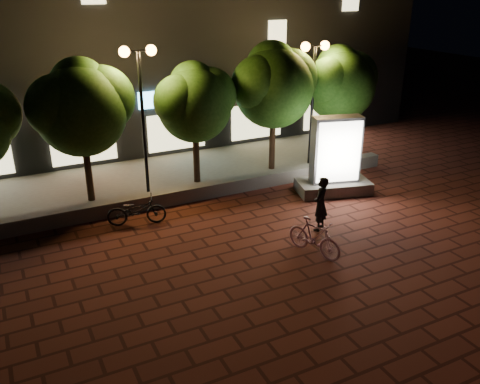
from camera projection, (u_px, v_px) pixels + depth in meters
ground at (251, 247)px, 14.72m from camera, size 80.00×80.00×0.00m
retaining_wall at (199, 192)px, 17.92m from camera, size 16.00×0.45×0.50m
sidewalk at (175, 175)px, 20.06m from camera, size 16.00×5.00×0.08m
building_block at (123, 32)px, 23.51m from camera, size 28.00×8.12×11.30m
tree_left at (81, 105)px, 16.47m from camera, size 3.60×3.00×4.89m
tree_mid at (195, 100)px, 18.21m from camera, size 3.24×2.70×4.50m
tree_right at (274, 83)px, 19.45m from camera, size 3.72×3.10×5.07m
tree_far_right at (341, 81)px, 20.85m from camera, size 3.48×2.90×4.76m
street_lamp_left at (140, 83)px, 16.84m from camera, size 1.26×0.36×5.18m
street_lamp_right at (314, 72)px, 19.78m from camera, size 1.26×0.36×4.98m
ad_kiosk at (335, 163)px, 18.11m from camera, size 2.88×1.95×2.84m
scooter_pink at (314, 237)px, 14.12m from camera, size 1.04×1.84×1.07m
rider at (321, 204)px, 15.42m from camera, size 0.76×0.70×1.74m
scooter_parked at (137, 210)px, 15.89m from camera, size 1.95×1.11×0.97m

